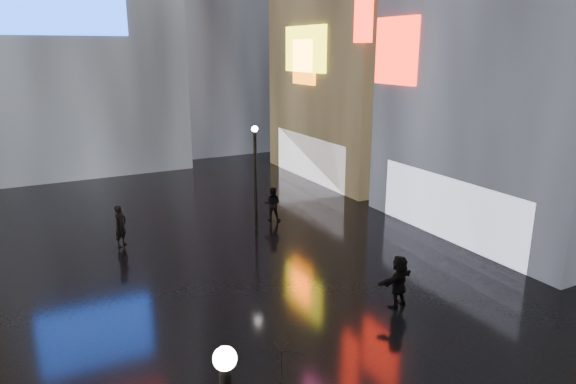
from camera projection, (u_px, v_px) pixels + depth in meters
ground at (201, 260)px, 21.91m from camera, size 140.00×140.00×0.00m
lamp_far at (256, 172)px, 24.72m from camera, size 0.30×0.30×5.20m
pedestrian_5 at (399, 281)px, 17.73m from camera, size 1.83×0.99×1.88m
pedestrian_6 at (121, 226)px, 23.23m from camera, size 0.82×0.81×1.91m
pedestrian_7 at (272, 204)px, 26.73m from camera, size 1.10×1.05×1.78m
umbrella_2 at (281, 368)px, 10.86m from camera, size 1.10×1.12×0.95m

